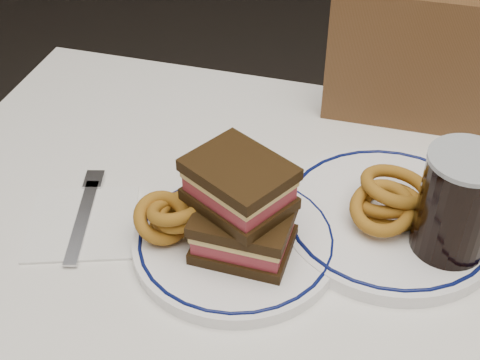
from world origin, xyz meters
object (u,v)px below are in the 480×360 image
(reuben_sandwich, at_px, (241,208))
(beer_mug, at_px, (459,208))
(far_plate, at_px, (389,218))
(chair_far, at_px, (437,189))
(main_plate, at_px, (236,242))

(reuben_sandwich, relative_size, beer_mug, 0.94)
(reuben_sandwich, distance_m, far_plate, 0.22)
(chair_far, height_order, beer_mug, chair_far)
(reuben_sandwich, relative_size, far_plate, 0.51)
(chair_far, bearing_deg, main_plate, -120.24)
(beer_mug, relative_size, far_plate, 0.54)
(main_plate, height_order, reuben_sandwich, reuben_sandwich)
(chair_far, height_order, reuben_sandwich, chair_far)
(chair_far, xyz_separation_m, reuben_sandwich, (-0.27, -0.48, 0.30))
(reuben_sandwich, distance_m, beer_mug, 0.27)
(main_plate, distance_m, far_plate, 0.21)
(chair_far, relative_size, reuben_sandwich, 6.44)
(main_plate, bearing_deg, reuben_sandwich, -42.33)
(reuben_sandwich, xyz_separation_m, far_plate, (0.18, 0.11, -0.07))
(main_plate, xyz_separation_m, far_plate, (0.19, 0.10, 0.00))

